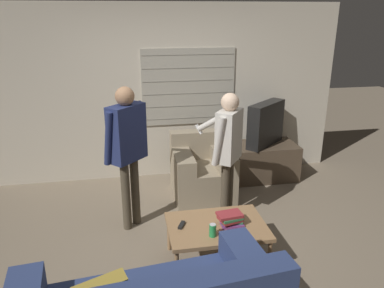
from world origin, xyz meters
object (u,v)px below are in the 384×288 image
at_px(armchair_beige, 202,171).
at_px(book_stack, 231,219).
at_px(spare_remote, 182,225).
at_px(coffee_table, 217,228).
at_px(soda_can, 213,230).
at_px(tv, 266,124).
at_px(person_left_standing, 127,141).
at_px(person_right_standing, 228,144).

distance_m(armchair_beige, book_stack, 1.53).
bearing_deg(book_stack, spare_remote, 172.81).
bearing_deg(coffee_table, soda_can, -115.53).
height_order(armchair_beige, book_stack, armchair_beige).
height_order(tv, person_left_standing, person_left_standing).
relative_size(person_left_standing, book_stack, 6.31).
bearing_deg(spare_remote, soda_can, -14.85).
relative_size(armchair_beige, spare_remote, 6.31).
bearing_deg(tv, person_right_standing, 10.72).
xyz_separation_m(armchair_beige, spare_remote, (-0.51, -1.46, 0.10)).
distance_m(person_right_standing, soda_can, 1.16).
distance_m(person_left_standing, soda_can, 1.40).
relative_size(person_right_standing, soda_can, 12.53).
distance_m(book_stack, spare_remote, 0.48).
height_order(coffee_table, person_left_standing, person_left_standing).
bearing_deg(person_right_standing, spare_remote, 174.89).
bearing_deg(person_left_standing, armchair_beige, -12.18).
bearing_deg(spare_remote, book_stack, 18.58).
relative_size(tv, book_stack, 2.63).
relative_size(person_right_standing, spare_remote, 11.74).
bearing_deg(person_right_standing, armchair_beige, 47.75).
bearing_deg(soda_can, tv, 58.36).
height_order(tv, spare_remote, tv).
relative_size(coffee_table, spare_remote, 7.19).
height_order(tv, book_stack, tv).
bearing_deg(soda_can, armchair_beige, 81.68).
height_order(coffee_table, book_stack, book_stack).
bearing_deg(tv, armchair_beige, -19.89).
relative_size(coffee_table, tv, 1.39).
height_order(armchair_beige, person_left_standing, person_left_standing).
bearing_deg(book_stack, soda_can, -143.54).
bearing_deg(soda_can, person_right_standing, 67.84).
height_order(tv, soda_can, tv).
bearing_deg(person_left_standing, spare_remote, -104.79).
relative_size(coffee_table, person_right_standing, 0.61).
bearing_deg(book_stack, coffee_table, 171.24).
xyz_separation_m(person_right_standing, spare_remote, (-0.65, -0.75, -0.54)).
bearing_deg(spare_remote, armchair_beige, 96.72).
bearing_deg(armchair_beige, person_right_standing, 101.84).
distance_m(tv, person_left_standing, 2.28).
xyz_separation_m(coffee_table, person_left_standing, (-0.83, 0.87, 0.67)).
xyz_separation_m(armchair_beige, soda_can, (-0.25, -1.69, 0.15)).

